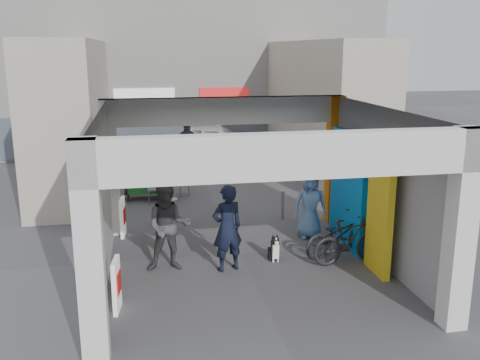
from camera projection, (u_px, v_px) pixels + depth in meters
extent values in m
plane|color=#4E4E53|center=(240.00, 254.00, 12.63)|extent=(90.00, 90.00, 0.00)
cube|color=silver|center=(90.00, 256.00, 7.87)|extent=(0.40, 0.40, 3.50)
cube|color=silver|center=(110.00, 168.00, 13.59)|extent=(0.40, 0.40, 3.50)
cube|color=silver|center=(460.00, 231.00, 8.93)|extent=(0.40, 0.40, 3.50)
cube|color=orange|center=(334.00, 160.00, 14.65)|extent=(0.40, 0.40, 3.50)
plane|color=beige|center=(103.00, 200.00, 10.73)|extent=(0.00, 6.40, 6.40)
plane|color=gray|center=(382.00, 187.00, 11.79)|extent=(0.00, 6.40, 6.40)
cube|color=#0C76CA|center=(348.00, 189.00, 12.97)|extent=(0.15, 2.00, 2.80)
cube|color=yellow|center=(380.00, 210.00, 11.25)|extent=(0.15, 1.00, 2.80)
plane|color=#B5B5B0|center=(249.00, 110.00, 10.84)|extent=(6.40, 6.40, 0.00)
cube|color=silver|center=(226.00, 111.00, 13.84)|extent=(6.40, 0.30, 0.70)
cube|color=silver|center=(290.00, 156.00, 8.01)|extent=(6.40, 0.30, 0.70)
cube|color=white|center=(225.00, 112.00, 14.01)|extent=(4.20, 0.05, 0.55)
cube|color=white|center=(186.00, 64.00, 25.04)|extent=(18.00, 4.00, 8.00)
cube|color=#515966|center=(191.00, 134.00, 23.80)|extent=(16.20, 0.06, 1.80)
cube|color=white|center=(144.00, 94.00, 23.03)|extent=(2.60, 0.06, 0.50)
cube|color=red|center=(224.00, 93.00, 23.65)|extent=(2.20, 0.06, 0.50)
cube|color=#A99F8C|center=(72.00, 115.00, 18.40)|extent=(2.00, 9.00, 5.00)
cube|color=#A99F8C|center=(322.00, 109.00, 19.99)|extent=(2.00, 9.00, 5.00)
cylinder|color=#93969B|center=(166.00, 211.00, 14.43)|extent=(0.09, 0.09, 0.91)
cylinder|color=#93969B|center=(225.00, 204.00, 14.99)|extent=(0.09, 0.09, 0.93)
cylinder|color=#93969B|center=(283.00, 205.00, 15.10)|extent=(0.09, 0.09, 0.84)
cube|color=white|center=(116.00, 285.00, 9.79)|extent=(0.14, 0.56, 1.00)
cube|color=red|center=(118.00, 282.00, 9.78)|extent=(0.08, 0.39, 0.40)
cube|color=white|center=(123.00, 217.00, 13.72)|extent=(0.13, 0.56, 1.00)
cube|color=red|center=(124.00, 215.00, 13.72)|extent=(0.08, 0.39, 0.40)
cylinder|color=#95959A|center=(171.00, 189.00, 17.07)|extent=(0.06, 0.06, 0.68)
cylinder|color=#95959A|center=(171.00, 199.00, 17.15)|extent=(0.42, 0.42, 0.02)
cylinder|color=#95959A|center=(171.00, 179.00, 16.99)|extent=(0.66, 0.66, 0.05)
cube|color=#95959A|center=(153.00, 196.00, 16.82)|extent=(0.36, 0.36, 0.42)
cube|color=#95959A|center=(153.00, 181.00, 16.88)|extent=(0.36, 0.05, 0.42)
cube|color=#95959A|center=(185.00, 189.00, 17.64)|extent=(0.36, 0.36, 0.42)
cube|color=#95959A|center=(184.00, 175.00, 17.70)|extent=(0.36, 0.05, 0.42)
cube|color=#95959A|center=(161.00, 189.00, 17.59)|extent=(0.36, 0.36, 0.42)
cube|color=#95959A|center=(161.00, 176.00, 17.65)|extent=(0.36, 0.05, 0.42)
cube|color=black|center=(145.00, 193.00, 17.27)|extent=(1.30, 0.65, 0.32)
cube|color=#19581F|center=(145.00, 190.00, 17.07)|extent=(1.08, 0.38, 0.19)
cube|color=#19581F|center=(145.00, 182.00, 17.17)|extent=(1.08, 0.38, 0.19)
cube|color=#19581F|center=(144.00, 174.00, 17.28)|extent=(1.08, 0.38, 0.19)
cube|color=#19581F|center=(213.00, 173.00, 20.24)|extent=(0.48, 0.39, 0.28)
cube|color=navy|center=(213.00, 166.00, 20.17)|extent=(0.48, 0.39, 0.28)
cube|color=black|center=(274.00, 254.00, 12.29)|extent=(0.23, 0.31, 0.23)
cube|color=black|center=(275.00, 249.00, 12.13)|extent=(0.18, 0.16, 0.35)
cube|color=white|center=(276.00, 252.00, 12.06)|extent=(0.15, 0.03, 0.33)
cylinder|color=white|center=(273.00, 257.00, 12.10)|extent=(0.04, 0.04, 0.27)
cylinder|color=white|center=(278.00, 256.00, 12.11)|extent=(0.04, 0.04, 0.27)
sphere|color=black|center=(275.00, 240.00, 12.06)|extent=(0.18, 0.18, 0.18)
cube|color=white|center=(276.00, 243.00, 11.97)|extent=(0.08, 0.12, 0.06)
cone|color=black|center=(273.00, 236.00, 12.07)|extent=(0.07, 0.07, 0.08)
cone|color=black|center=(277.00, 236.00, 12.09)|extent=(0.07, 0.07, 0.08)
imported|color=black|center=(227.00, 228.00, 11.49)|extent=(0.81, 0.65, 1.92)
imported|color=#3F3F42|center=(168.00, 227.00, 11.51)|extent=(1.00, 0.80, 1.96)
imported|color=#5E84B8|center=(310.00, 205.00, 13.55)|extent=(0.88, 0.61, 1.72)
imported|color=black|center=(188.00, 146.00, 21.15)|extent=(1.20, 0.64, 1.95)
imported|color=black|center=(338.00, 235.00, 12.44)|extent=(1.99, 1.25, 0.99)
imported|color=black|center=(349.00, 241.00, 11.97)|extent=(1.82, 0.79, 1.06)
imported|color=silver|center=(216.00, 141.00, 23.62)|extent=(4.65, 3.38, 1.47)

